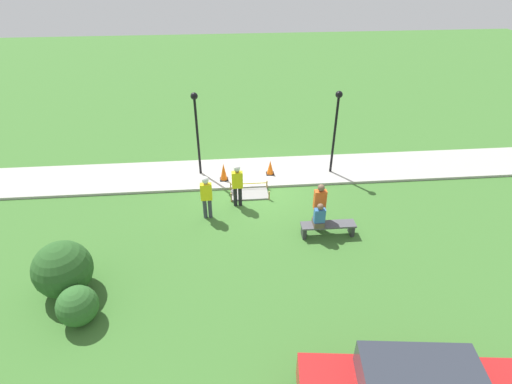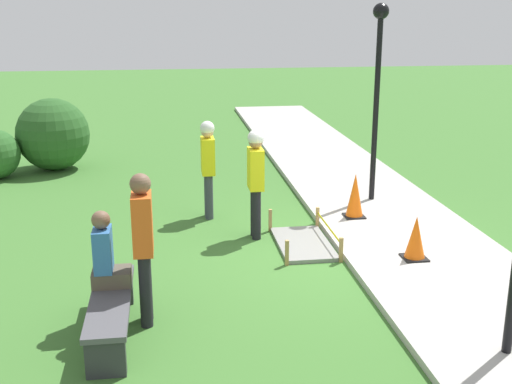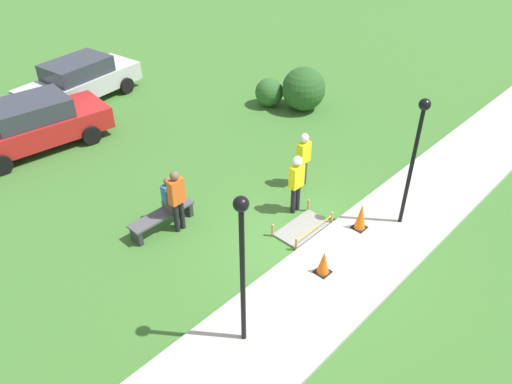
# 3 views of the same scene
# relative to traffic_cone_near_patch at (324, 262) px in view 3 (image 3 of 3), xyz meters

# --- Properties ---
(ground_plane) EXTENTS (60.00, 60.00, 0.00)m
(ground_plane) POSITION_rel_traffic_cone_near_patch_xyz_m (0.63, 0.95, -0.41)
(ground_plane) COLOR #3D702D
(sidewalk) EXTENTS (28.00, 2.43, 0.10)m
(sidewalk) POSITION_rel_traffic_cone_near_patch_xyz_m (0.63, -0.27, -0.36)
(sidewalk) COLOR #ADAAA3
(sidewalk) RESTS_ON ground_plane
(wet_concrete_patch) EXTENTS (1.50, 0.84, 0.37)m
(wet_concrete_patch) POSITION_rel_traffic_cone_near_patch_xyz_m (0.98, 1.40, -0.37)
(wet_concrete_patch) COLOR gray
(wet_concrete_patch) RESTS_ON ground_plane
(traffic_cone_near_patch) EXTENTS (0.34, 0.34, 0.63)m
(traffic_cone_near_patch) POSITION_rel_traffic_cone_near_patch_xyz_m (0.00, 0.00, 0.00)
(traffic_cone_near_patch) COLOR black
(traffic_cone_near_patch) RESTS_ON sidewalk
(traffic_cone_far_patch) EXTENTS (0.34, 0.34, 0.75)m
(traffic_cone_far_patch) POSITION_rel_traffic_cone_near_patch_xyz_m (1.95, 0.30, 0.06)
(traffic_cone_far_patch) COLOR black
(traffic_cone_far_patch) RESTS_ON sidewalk
(park_bench) EXTENTS (1.84, 0.44, 0.47)m
(park_bench) POSITION_rel_traffic_cone_near_patch_xyz_m (-1.48, 4.10, -0.08)
(park_bench) COLOR #2D2D33
(park_bench) RESTS_ON ground_plane
(person_seated_on_bench) EXTENTS (0.36, 0.44, 0.89)m
(person_seated_on_bench) POSITION_rel_traffic_cone_near_patch_xyz_m (-1.12, 4.15, 0.40)
(person_seated_on_bench) COLOR brown
(person_seated_on_bench) RESTS_ON park_bench
(worker_supervisor) EXTENTS (0.40, 0.25, 1.70)m
(worker_supervisor) POSITION_rel_traffic_cone_near_patch_xyz_m (2.58, 2.73, 0.59)
(worker_supervisor) COLOR #383D47
(worker_supervisor) RESTS_ON ground_plane
(worker_assistant) EXTENTS (0.40, 0.25, 1.74)m
(worker_assistant) POSITION_rel_traffic_cone_near_patch_xyz_m (1.46, 2.07, 0.62)
(worker_assistant) COLOR black
(worker_assistant) RESTS_ON ground_plane
(bystander_in_orange_shirt) EXTENTS (0.40, 0.24, 1.79)m
(bystander_in_orange_shirt) POSITION_rel_traffic_cone_near_patch_xyz_m (-1.21, 3.73, 0.61)
(bystander_in_orange_shirt) COLOR black
(bystander_in_orange_shirt) RESTS_ON ground_plane
(lamppost_near) EXTENTS (0.28, 0.28, 3.51)m
(lamppost_near) POSITION_rel_traffic_cone_near_patch_xyz_m (2.93, -0.32, 2.02)
(lamppost_near) COLOR black
(lamppost_near) RESTS_ON sidewalk
(lamppost_far) EXTENTS (0.28, 0.28, 3.52)m
(lamppost_far) POSITION_rel_traffic_cone_near_patch_xyz_m (-2.58, 0.02, 2.03)
(lamppost_far) COLOR black
(lamppost_far) RESTS_ON sidewalk
(parked_car_red) EXTENTS (4.84, 2.51, 1.64)m
(parked_car_red) POSITION_rel_traffic_cone_near_patch_xyz_m (-1.71, 10.44, 0.42)
(parked_car_red) COLOR red
(parked_car_red) RESTS_ON ground_plane
(parked_car_silver) EXTENTS (4.92, 2.49, 1.60)m
(parked_car_silver) POSITION_rel_traffic_cone_near_patch_xyz_m (1.19, 12.59, 0.40)
(parked_car_silver) COLOR #BCBCC1
(parked_car_silver) RESTS_ON ground_plane
(shrub_rounded_near) EXTENTS (1.06, 1.06, 1.06)m
(shrub_rounded_near) POSITION_rel_traffic_cone_near_patch_xyz_m (5.85, 7.04, 0.12)
(shrub_rounded_near) COLOR #2D6028
(shrub_rounded_near) RESTS_ON ground_plane
(shrub_rounded_mid) EXTENTS (1.61, 1.61, 1.61)m
(shrub_rounded_mid) POSITION_rel_traffic_cone_near_patch_xyz_m (6.50, 5.92, 0.39)
(shrub_rounded_mid) COLOR #285623
(shrub_rounded_mid) RESTS_ON ground_plane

